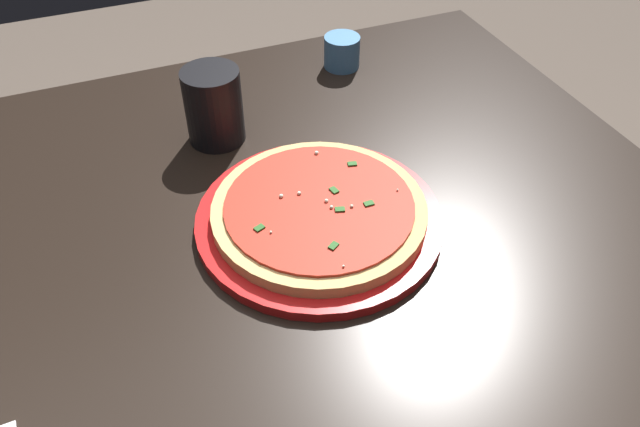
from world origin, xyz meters
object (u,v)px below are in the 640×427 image
(cup_tall_drink, at_px, (214,106))
(cup_small_sauce, at_px, (342,52))
(serving_plate, at_px, (320,221))
(pizza, at_px, (320,211))

(cup_tall_drink, xyz_separation_m, cup_small_sauce, (0.25, 0.12, -0.03))
(serving_plate, height_order, pizza, pizza)
(pizza, height_order, cup_small_sauce, cup_small_sauce)
(cup_small_sauce, bearing_deg, serving_plate, -117.32)
(cup_tall_drink, height_order, cup_small_sauce, cup_tall_drink)
(serving_plate, bearing_deg, cup_tall_drink, 106.95)
(pizza, xyz_separation_m, cup_tall_drink, (-0.07, 0.23, 0.03))
(cup_tall_drink, bearing_deg, cup_small_sauce, 26.12)
(pizza, bearing_deg, cup_small_sauce, 62.68)
(serving_plate, height_order, cup_small_sauce, cup_small_sauce)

